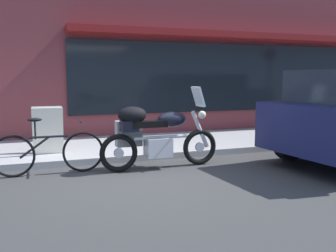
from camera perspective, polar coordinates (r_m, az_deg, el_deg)
ground_plane at (r=5.87m, az=-3.92°, el=-7.81°), size 80.00×80.00×0.00m
storefront_building at (r=12.27m, az=22.05°, el=13.29°), size 20.99×0.90×5.92m
touring_motorcycle at (r=6.26m, az=-2.34°, el=-1.20°), size 2.11×0.64×1.40m
parked_bicycle at (r=6.20m, az=-17.99°, el=-3.84°), size 1.74×0.48×0.92m
sandwich_board_sign at (r=7.30m, az=-18.10°, el=-0.62°), size 0.55×0.40×0.88m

